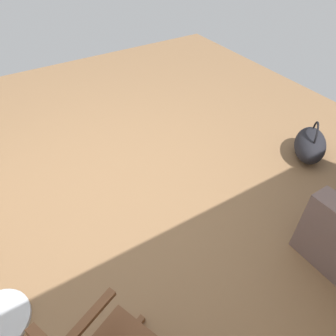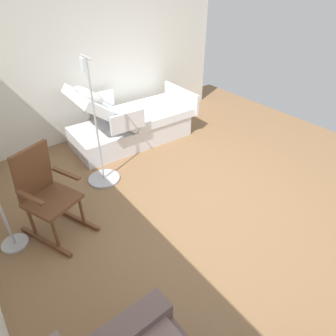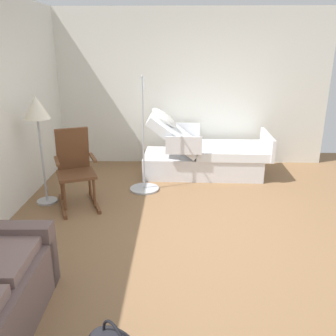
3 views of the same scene
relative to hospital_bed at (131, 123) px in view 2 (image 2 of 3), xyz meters
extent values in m
plane|color=olive|center=(-2.00, 0.21, -0.32)|extent=(6.62, 6.62, 0.00)
cube|color=silver|center=(0.69, 0.21, 1.03)|extent=(0.10, 4.87, 2.70)
cube|color=silver|center=(0.00, 0.01, -0.14)|extent=(0.92, 1.95, 0.35)
cube|color=white|center=(-0.01, -0.46, 0.10)|extent=(0.94, 1.18, 0.14)
cube|color=white|center=(0.01, 0.49, 0.39)|extent=(0.93, 0.86, 0.68)
ellipsoid|color=white|center=(0.02, 0.65, 0.64)|extent=(0.35, 0.48, 0.40)
cube|color=silver|center=(-0.50, 0.33, 0.31)|extent=(0.05, 0.56, 0.28)
cube|color=silver|center=(0.51, 0.30, 0.31)|extent=(0.05, 0.56, 0.28)
cube|color=silver|center=(-0.03, -1.06, 0.21)|extent=(0.95, 0.07, 0.36)
cylinder|color=black|center=(-0.34, 0.82, -0.27)|extent=(0.10, 0.10, 0.10)
cylinder|color=black|center=(0.38, 0.80, -0.27)|extent=(0.10, 0.10, 0.10)
cylinder|color=black|center=(-0.38, -0.78, -0.27)|extent=(0.10, 0.10, 0.10)
cylinder|color=black|center=(0.34, -0.79, -0.27)|extent=(0.10, 0.10, 0.10)
cube|color=brown|center=(-1.42, 1.97, -0.29)|extent=(0.72, 0.33, 0.05)
cube|color=brown|center=(-1.25, 1.57, -0.29)|extent=(0.72, 0.33, 0.05)
cylinder|color=brown|center=(-1.43, 1.53, -0.07)|extent=(0.04, 0.04, 0.40)
cylinder|color=brown|center=(-1.58, 1.88, -0.07)|extent=(0.04, 0.04, 0.40)
cylinder|color=brown|center=(-1.09, 1.67, -0.07)|extent=(0.04, 0.04, 0.40)
cylinder|color=brown|center=(-1.24, 2.02, -0.07)|extent=(0.04, 0.04, 0.40)
cube|color=brown|center=(-1.34, 1.77, 0.13)|extent=(0.61, 0.62, 0.04)
cube|color=brown|center=(-1.15, 1.85, 0.43)|extent=(0.28, 0.44, 0.60)
cube|color=brown|center=(-1.27, 1.55, 0.35)|extent=(0.37, 0.19, 0.03)
cube|color=brown|center=(-1.44, 1.98, 0.35)|extent=(0.37, 0.19, 0.03)
cylinder|color=#B2B5BA|center=(-1.24, 2.25, -0.30)|extent=(0.28, 0.28, 0.03)
cylinder|color=#B2B5BA|center=(-0.75, 0.92, -0.30)|extent=(0.44, 0.44, 0.03)
cylinder|color=#B2B5BA|center=(-0.75, 0.92, 0.54)|extent=(0.02, 0.02, 1.65)
cube|color=#B2B5BA|center=(-0.75, 0.92, 1.36)|extent=(0.28, 0.02, 0.02)
cube|color=white|center=(-0.63, 0.92, 1.25)|extent=(0.09, 0.04, 0.16)
camera|label=1|loc=(-1.30, 2.25, 1.85)|focal=32.40mm
camera|label=2|loc=(-3.99, 2.25, 2.20)|focal=31.69mm
camera|label=3|loc=(-5.78, 0.44, 1.76)|focal=38.28mm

